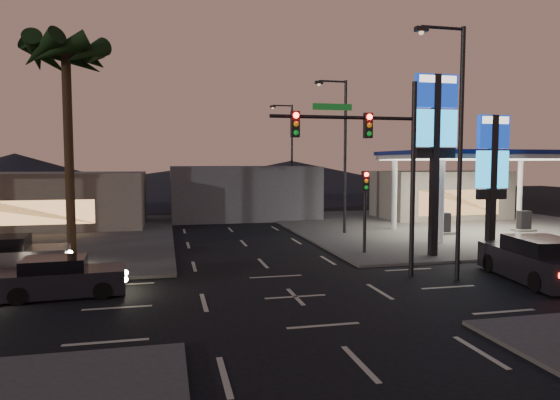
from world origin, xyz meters
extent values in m
plane|color=black|center=(0.00, 0.00, 0.00)|extent=(140.00, 140.00, 0.00)
cube|color=#47443F|center=(16.00, 16.00, 0.06)|extent=(24.00, 24.00, 0.12)
cylinder|color=silver|center=(11.00, 9.00, 2.50)|extent=(0.36, 0.36, 5.00)
cylinder|color=silver|center=(11.00, 15.00, 2.50)|extent=(0.36, 0.36, 5.00)
cylinder|color=silver|center=(21.00, 15.00, 2.50)|extent=(0.36, 0.36, 5.00)
cube|color=silver|center=(16.00, 12.00, 5.20)|extent=(12.00, 8.00, 0.50)
cube|color=white|center=(16.00, 12.00, 4.90)|extent=(11.60, 7.60, 0.06)
cube|color=navy|center=(16.00, 12.00, 5.35)|extent=(12.20, 8.20, 0.25)
cube|color=black|center=(13.00, 12.00, 0.80)|extent=(0.80, 0.50, 1.40)
cube|color=black|center=(19.00, 12.00, 0.80)|extent=(0.80, 0.50, 1.40)
cube|color=#726B5B|center=(18.00, 21.00, 2.00)|extent=(10.00, 6.00, 4.00)
cube|color=black|center=(8.50, 5.50, 4.50)|extent=(0.35, 0.35, 9.00)
cube|color=navy|center=(8.50, 5.50, 8.20)|extent=(2.20, 0.30, 1.60)
cube|color=white|center=(8.50, 5.50, 8.75)|extent=(1.98, 0.32, 0.35)
cube|color=#1893E4|center=(8.50, 5.50, 6.40)|extent=(2.20, 0.30, 1.80)
cube|color=black|center=(8.50, 5.50, 5.20)|extent=(2.09, 0.28, 0.50)
cube|color=black|center=(11.00, 4.50, 3.50)|extent=(0.35, 0.35, 7.00)
cube|color=navy|center=(11.00, 4.50, 6.20)|extent=(1.60, 0.30, 1.60)
cube|color=white|center=(11.00, 4.50, 6.75)|extent=(1.44, 0.32, 0.35)
cube|color=#1893E4|center=(11.00, 4.50, 4.40)|extent=(1.60, 0.30, 1.80)
cube|color=black|center=(11.00, 4.50, 3.20)|extent=(1.52, 0.28, 0.50)
cylinder|color=black|center=(5.50, 2.00, 4.00)|extent=(0.20, 0.20, 8.00)
cylinder|color=black|center=(2.50, 2.00, 6.50)|extent=(6.00, 0.14, 0.14)
cube|color=#0C3F14|center=(2.00, 2.00, 6.90)|extent=(1.60, 0.05, 0.25)
cube|color=black|center=(3.50, 2.00, 6.20)|extent=(0.32, 0.25, 1.00)
sphere|color=#FF0C07|center=(3.50, 1.85, 6.53)|extent=(0.22, 0.22, 0.22)
sphere|color=orange|center=(3.50, 1.85, 6.20)|extent=(0.20, 0.20, 0.20)
sphere|color=#0CB226|center=(3.50, 1.85, 5.87)|extent=(0.20, 0.20, 0.20)
cube|color=black|center=(0.50, 2.00, 6.20)|extent=(0.32, 0.25, 1.00)
sphere|color=#FF0C07|center=(0.50, 1.85, 6.53)|extent=(0.22, 0.22, 0.22)
sphere|color=orange|center=(0.50, 1.85, 6.20)|extent=(0.20, 0.20, 0.20)
sphere|color=#0CB226|center=(0.50, 1.85, 5.87)|extent=(0.20, 0.20, 0.20)
cylinder|color=black|center=(5.50, 7.00, 2.00)|extent=(0.16, 0.16, 4.00)
cube|color=black|center=(5.50, 7.00, 3.80)|extent=(0.32, 0.25, 1.00)
sphere|color=#FF0C07|center=(5.50, 6.85, 4.13)|extent=(0.22, 0.22, 0.22)
sphere|color=orange|center=(5.50, 6.85, 3.80)|extent=(0.20, 0.20, 0.20)
sphere|color=#0CB226|center=(5.50, 6.85, 3.47)|extent=(0.20, 0.20, 0.20)
cylinder|color=black|center=(7.00, 1.00, 5.00)|extent=(0.18, 0.18, 10.00)
cylinder|color=black|center=(6.10, 1.00, 9.90)|extent=(1.80, 0.12, 0.12)
cube|color=black|center=(5.20, 1.00, 9.80)|extent=(0.50, 0.25, 0.18)
sphere|color=#FFCC8C|center=(5.20, 1.00, 9.68)|extent=(0.20, 0.20, 0.20)
cylinder|color=black|center=(7.00, 14.00, 5.00)|extent=(0.18, 0.18, 10.00)
cylinder|color=black|center=(6.10, 14.00, 9.90)|extent=(1.80, 0.12, 0.12)
cube|color=black|center=(5.20, 14.00, 9.80)|extent=(0.50, 0.25, 0.18)
sphere|color=#FFCC8C|center=(5.20, 14.00, 9.68)|extent=(0.20, 0.20, 0.20)
cylinder|color=black|center=(7.00, 28.00, 5.00)|extent=(0.18, 0.18, 10.00)
cylinder|color=black|center=(6.10, 28.00, 9.90)|extent=(1.80, 0.12, 0.12)
cube|color=black|center=(5.20, 28.00, 9.80)|extent=(0.50, 0.25, 0.18)
sphere|color=#FFCC8C|center=(5.20, 28.00, 9.68)|extent=(0.20, 0.20, 0.20)
cylinder|color=black|center=(-9.00, 9.50, 5.10)|extent=(0.44, 0.44, 10.20)
sphere|color=black|center=(-9.00, 9.50, 10.20)|extent=(0.90, 0.90, 0.90)
cone|color=black|center=(-7.70, 9.50, 9.90)|extent=(0.90, 2.74, 1.91)
cone|color=black|center=(-8.08, 10.42, 9.90)|extent=(2.57, 2.57, 1.91)
cone|color=black|center=(-9.00, 10.80, 9.90)|extent=(2.74, 0.90, 1.91)
cone|color=black|center=(-9.92, 10.42, 9.90)|extent=(2.57, 2.57, 1.91)
cone|color=black|center=(-10.30, 9.50, 9.90)|extent=(0.90, 2.74, 1.91)
cone|color=black|center=(-9.92, 8.58, 9.90)|extent=(2.57, 2.57, 1.91)
cone|color=black|center=(-9.00, 8.20, 9.90)|extent=(2.74, 0.90, 1.91)
cone|color=black|center=(-8.08, 8.58, 9.90)|extent=(2.57, 2.57, 1.91)
cube|color=#726B5B|center=(-14.00, 22.00, 2.00)|extent=(16.00, 8.00, 4.00)
cube|color=#4C4C51|center=(2.00, 26.00, 2.20)|extent=(12.00, 9.00, 4.40)
cone|color=black|center=(-25.00, 60.00, 3.00)|extent=(40.00, 40.00, 6.00)
cone|color=black|center=(15.00, 60.00, 2.50)|extent=(50.00, 50.00, 5.00)
cone|color=black|center=(0.00, 60.00, 2.00)|extent=(60.00, 60.00, 4.00)
cube|color=black|center=(-7.98, 1.96, 0.52)|extent=(4.26, 2.00, 0.85)
cube|color=black|center=(-8.26, 1.94, 1.09)|extent=(2.18, 1.73, 0.62)
cylinder|color=black|center=(-6.70, 2.84, 0.30)|extent=(0.62, 0.26, 0.61)
cylinder|color=black|center=(-6.60, 1.23, 0.30)|extent=(0.62, 0.26, 0.61)
cylinder|color=black|center=(-9.35, 2.68, 0.30)|extent=(0.62, 0.26, 0.61)
cylinder|color=black|center=(-9.25, 1.07, 0.30)|extent=(0.62, 0.26, 0.61)
sphere|color=#FFF2BF|center=(-5.93, 2.65, 0.59)|extent=(0.21, 0.21, 0.21)
sphere|color=#FFF2BF|center=(-5.86, 1.52, 0.59)|extent=(0.21, 0.21, 0.21)
cube|color=#FF140A|center=(-10.09, 2.40, 0.66)|extent=(0.09, 0.24, 0.13)
cube|color=slate|center=(-11.02, 6.03, 0.61)|extent=(5.03, 2.42, 1.00)
cylinder|color=black|center=(-9.54, 7.09, 0.36)|extent=(0.73, 0.32, 0.71)
cylinder|color=black|center=(-9.40, 5.21, 0.36)|extent=(0.73, 0.32, 0.71)
sphere|color=#FFF2BF|center=(-8.63, 6.88, 0.69)|extent=(0.24, 0.24, 0.24)
sphere|color=#FFF2BF|center=(-8.53, 5.55, 0.69)|extent=(0.24, 0.24, 0.24)
cube|color=black|center=(10.00, 0.15, 0.67)|extent=(2.95, 5.58, 1.09)
cube|color=black|center=(9.95, -0.21, 1.39)|extent=(2.41, 2.92, 0.79)
cylinder|color=black|center=(9.22, 1.97, 0.39)|extent=(0.39, 0.81, 0.77)
cylinder|color=black|center=(11.25, 1.69, 0.39)|extent=(0.39, 0.81, 0.77)
cylinder|color=black|center=(8.75, -1.38, 0.39)|extent=(0.39, 0.81, 0.77)
camera|label=1|loc=(-4.39, -16.71, 4.74)|focal=32.00mm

